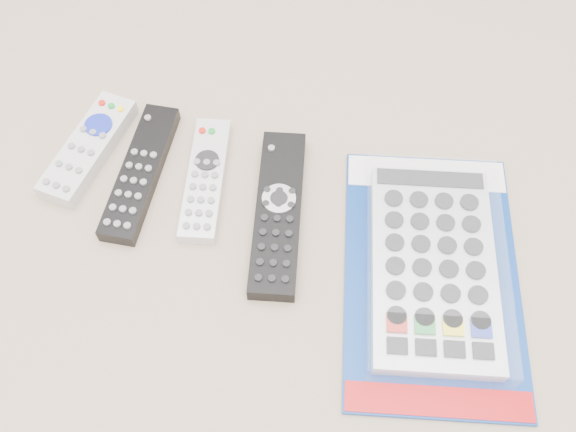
% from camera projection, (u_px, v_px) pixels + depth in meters
% --- Properties ---
extents(remote_small_grey, '(0.07, 0.18, 0.03)m').
position_uv_depth(remote_small_grey, '(88.00, 148.00, 0.84)').
color(remote_small_grey, '#BBBBBE').
rests_on(remote_small_grey, ground).
extents(remote_slim_black, '(0.06, 0.21, 0.02)m').
position_uv_depth(remote_slim_black, '(140.00, 172.00, 0.82)').
color(remote_slim_black, black).
rests_on(remote_slim_black, ground).
extents(remote_silver_dvd, '(0.08, 0.19, 0.02)m').
position_uv_depth(remote_silver_dvd, '(206.00, 179.00, 0.82)').
color(remote_silver_dvd, silver).
rests_on(remote_silver_dvd, ground).
extents(remote_large_black, '(0.10, 0.24, 0.03)m').
position_uv_depth(remote_large_black, '(278.00, 213.00, 0.79)').
color(remote_large_black, black).
rests_on(remote_large_black, ground).
extents(jumbo_remote_packaged, '(0.27, 0.37, 0.04)m').
position_uv_depth(jumbo_remote_packaged, '(434.00, 265.00, 0.74)').
color(jumbo_remote_packaged, navy).
rests_on(jumbo_remote_packaged, ground).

